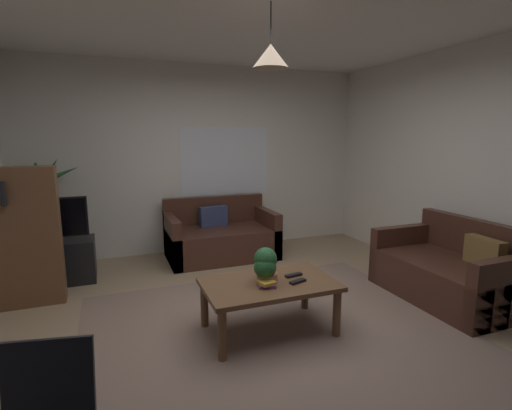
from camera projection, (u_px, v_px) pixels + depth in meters
floor at (268, 324)px, 3.52m from camera, size 4.98×5.09×0.02m
rug at (277, 333)px, 3.34m from camera, size 3.23×2.80×0.01m
wall_back at (201, 159)px, 5.65m from camera, size 5.10×0.06×2.70m
wall_right at (482, 168)px, 4.17m from camera, size 0.06×5.09×2.70m
ceiling at (270, 6)px, 3.04m from camera, size 4.98×5.09×0.02m
window_pane at (225, 161)px, 5.75m from camera, size 1.36×0.01×1.00m
couch_under_window at (221, 238)px, 5.40m from camera, size 1.48×0.87×0.82m
couch_right_side at (449, 273)px, 4.02m from camera, size 0.87×1.41×0.82m
coffee_table at (269, 289)px, 3.31m from camera, size 1.13×0.69×0.45m
book_on_table_0 at (267, 286)px, 3.19m from camera, size 0.16×0.13×0.03m
book_on_table_1 at (267, 283)px, 3.18m from camera, size 0.15×0.14×0.02m
remote_on_table_0 at (294, 275)px, 3.43m from camera, size 0.17×0.07×0.02m
remote_on_table_1 at (298, 281)px, 3.29m from camera, size 0.17×0.10×0.02m
potted_plant_on_table at (266, 265)px, 3.26m from camera, size 0.21×0.22×0.31m
tv_stand at (54, 262)px, 4.44m from camera, size 0.90×0.44×0.50m
tv at (49, 220)px, 4.33m from camera, size 0.81×0.16×0.51m
potted_palm_corner at (43, 216)px, 4.75m from camera, size 0.85×0.91×1.48m
bookshelf_corner at (21, 237)px, 3.78m from camera, size 0.70×0.31×1.40m
pendant_lamp at (271, 56)px, 2.97m from camera, size 0.29×0.29×0.49m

